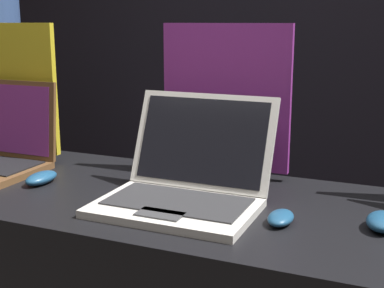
% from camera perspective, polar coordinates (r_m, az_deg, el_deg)
% --- Properties ---
extents(wall_back, '(8.00, 0.05, 2.80)m').
position_cam_1_polar(wall_back, '(2.83, 12.78, 12.39)').
color(wall_back, black).
rests_on(wall_back, ground_plane).
extents(mouse_front, '(0.06, 0.12, 0.03)m').
position_cam_1_polar(mouse_front, '(1.60, -15.78, -3.50)').
color(mouse_front, navy).
rests_on(mouse_front, display_counter).
extents(promo_stand_front, '(0.28, 0.07, 0.45)m').
position_cam_1_polar(promo_stand_front, '(1.87, -17.77, 4.99)').
color(promo_stand_front, black).
rests_on(promo_stand_front, display_counter).
extents(laptop_middle, '(0.39, 0.37, 0.26)m').
position_cam_1_polar(laptop_middle, '(1.36, -0.79, -3.85)').
color(laptop_middle, silver).
rests_on(laptop_middle, display_counter).
extents(mouse_middle, '(0.06, 0.10, 0.03)m').
position_cam_1_polar(mouse_middle, '(1.26, 9.44, -7.76)').
color(mouse_middle, navy).
rests_on(mouse_middle, display_counter).
extents(promo_stand_middle, '(0.39, 0.07, 0.45)m').
position_cam_1_polar(promo_stand_middle, '(1.59, 3.42, 4.25)').
color(promo_stand_middle, black).
rests_on(promo_stand_middle, display_counter).
extents(mouse_back, '(0.07, 0.11, 0.04)m').
position_cam_1_polar(mouse_back, '(1.28, 19.66, -7.78)').
color(mouse_back, navy).
rests_on(mouse_back, display_counter).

